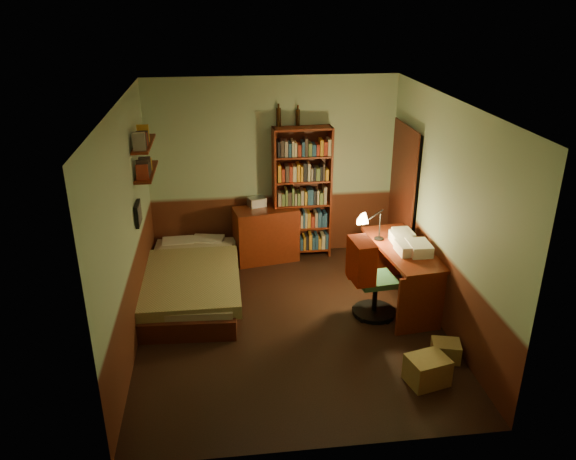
{
  "coord_description": "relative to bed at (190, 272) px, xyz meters",
  "views": [
    {
      "loc": [
        -0.73,
        -5.65,
        3.65
      ],
      "look_at": [
        0.0,
        0.25,
        1.1
      ],
      "focal_mm": 35.0,
      "sensor_mm": 36.0,
      "label": 1
    }
  ],
  "objects": [
    {
      "name": "desk_lamp",
      "position": [
        2.38,
        -0.27,
        0.76
      ],
      "size": [
        0.2,
        0.2,
        0.64
      ],
      "primitive_type": "cone",
      "rotation": [
        0.0,
        0.0,
        0.05
      ],
      "color": "black",
      "rests_on": "desk"
    },
    {
      "name": "cardboard_box_a",
      "position": [
        2.41,
        -2.1,
        -0.18
      ],
      "size": [
        0.45,
        0.4,
        0.29
      ],
      "primitive_type": "cube",
      "rotation": [
        0.0,
        0.0,
        0.24
      ],
      "color": "#9F894D",
      "rests_on": "ground"
    },
    {
      "name": "doorway",
      "position": [
        2.91,
        0.45,
        0.67
      ],
      "size": [
        0.06,
        0.9,
        2.0
      ],
      "primitive_type": "cube",
      "color": "black",
      "rests_on": "ground"
    },
    {
      "name": "desk",
      "position": [
        2.63,
        -0.53,
        0.06
      ],
      "size": [
        0.75,
        1.49,
        0.77
      ],
      "primitive_type": "cube",
      "rotation": [
        0.0,
        0.0,
        0.11
      ],
      "color": "#5B1D0D",
      "rests_on": "ground"
    },
    {
      "name": "wall_back",
      "position": [
        1.19,
        1.16,
        0.97
      ],
      "size": [
        3.5,
        0.02,
        2.6
      ],
      "primitive_type": "cube",
      "color": "#98B290",
      "rests_on": "ground"
    },
    {
      "name": "wall_shelf_upper",
      "position": [
        -0.45,
        0.25,
        1.62
      ],
      "size": [
        0.2,
        0.9,
        0.03
      ],
      "primitive_type": "cube",
      "color": "#5B1D0D",
      "rests_on": "wall_left"
    },
    {
      "name": "office_chair",
      "position": [
        2.23,
        -0.77,
        0.11
      ],
      "size": [
        0.47,
        0.43,
        0.87
      ],
      "primitive_type": "cube",
      "rotation": [
        0.0,
        0.0,
        0.11
      ],
      "color": "#2B5E3A",
      "rests_on": "ground"
    },
    {
      "name": "mini_stereo",
      "position": [
        0.94,
        1.04,
        0.53
      ],
      "size": [
        0.28,
        0.24,
        0.13
      ],
      "primitive_type": "cube",
      "rotation": [
        0.0,
        0.0,
        0.32
      ],
      "color": "#B2B2B7",
      "rests_on": "dresser"
    },
    {
      "name": "dresser",
      "position": [
        1.06,
        0.91,
        0.07
      ],
      "size": [
        0.96,
        0.6,
        0.79
      ],
      "primitive_type": "cube",
      "rotation": [
        0.0,
        0.0,
        0.18
      ],
      "color": "#5B1D0D",
      "rests_on": "ground"
    },
    {
      "name": "floor",
      "position": [
        1.19,
        -0.85,
        -0.34
      ],
      "size": [
        3.5,
        4.0,
        0.02
      ],
      "primitive_type": "cube",
      "color": "black",
      "rests_on": "ground"
    },
    {
      "name": "door_trim",
      "position": [
        2.88,
        0.45,
        0.67
      ],
      "size": [
        0.02,
        0.98,
        2.08
      ],
      "primitive_type": "cube",
      "color": "#3B160D",
      "rests_on": "ground"
    },
    {
      "name": "paper_stack",
      "position": [
        2.74,
        -0.72,
        0.51
      ],
      "size": [
        0.25,
        0.34,
        0.13
      ],
      "primitive_type": "cube",
      "rotation": [
        0.0,
        0.0,
        -0.01
      ],
      "color": "silver",
      "rests_on": "desk"
    },
    {
      "name": "wall_front",
      "position": [
        1.19,
        -2.86,
        0.97
      ],
      "size": [
        3.5,
        0.02,
        2.6
      ],
      "primitive_type": "cube",
      "color": "#98B290",
      "rests_on": "ground"
    },
    {
      "name": "bottle_left",
      "position": [
        1.27,
        1.1,
        1.72
      ],
      "size": [
        0.07,
        0.07,
        0.25
      ],
      "primitive_type": "cylinder",
      "rotation": [
        0.0,
        0.0,
        0.07
      ],
      "color": "black",
      "rests_on": "bookshelf"
    },
    {
      "name": "cardboard_box_b",
      "position": [
        2.75,
        -1.75,
        -0.22
      ],
      "size": [
        0.34,
        0.31,
        0.21
      ],
      "primitive_type": "cube",
      "rotation": [
        0.0,
        0.0,
        -0.25
      ],
      "color": "#9F894D",
      "rests_on": "ground"
    },
    {
      "name": "bed",
      "position": [
        0.0,
        0.0,
        0.0
      ],
      "size": [
        1.29,
        2.25,
        0.65
      ],
      "primitive_type": "cube",
      "rotation": [
        0.0,
        0.0,
        -0.05
      ],
      "color": "olive",
      "rests_on": "ground"
    },
    {
      "name": "bottle_right",
      "position": [
        1.54,
        1.1,
        1.71
      ],
      "size": [
        0.07,
        0.07,
        0.22
      ],
      "primitive_type": "cylinder",
      "rotation": [
        0.0,
        0.0,
        0.24
      ],
      "color": "black",
      "rests_on": "bookshelf"
    },
    {
      "name": "bookshelf",
      "position": [
        1.59,
        1.0,
        0.64
      ],
      "size": [
        0.84,
        0.3,
        1.92
      ],
      "primitive_type": "cube",
      "rotation": [
        0.0,
        0.0,
        0.05
      ],
      "color": "#5B1D0D",
      "rests_on": "ground"
    },
    {
      "name": "ceiling",
      "position": [
        1.19,
        -0.85,
        2.28
      ],
      "size": [
        3.5,
        4.0,
        0.02
      ],
      "primitive_type": "cube",
      "color": "silver",
      "rests_on": "wall_back"
    },
    {
      "name": "wall_right",
      "position": [
        2.95,
        -0.85,
        0.97
      ],
      "size": [
        0.02,
        4.0,
        2.6
      ],
      "primitive_type": "cube",
      "color": "#98B290",
      "rests_on": "ground"
    },
    {
      "name": "framed_picture",
      "position": [
        -0.53,
        -0.25,
        0.92
      ],
      "size": [
        0.04,
        0.32,
        0.26
      ],
      "primitive_type": "cube",
      "color": "black",
      "rests_on": "wall_left"
    },
    {
      "name": "red_jacket",
      "position": [
        2.01,
        -0.84,
        0.8
      ],
      "size": [
        0.25,
        0.43,
        0.5
      ],
      "primitive_type": "cube",
      "rotation": [
        0.0,
        0.0,
        -0.04
      ],
      "color": "#B2270D",
      "rests_on": "office_chair"
    },
    {
      "name": "wall_left",
      "position": [
        -0.57,
        -0.85,
        0.97
      ],
      "size": [
        0.02,
        4.0,
        2.6
      ],
      "primitive_type": "cube",
      "color": "#98B290",
      "rests_on": "ground"
    },
    {
      "name": "wall_shelf_lower",
      "position": [
        -0.45,
        0.25,
        1.27
      ],
      "size": [
        0.2,
        0.9,
        0.03
      ],
      "primitive_type": "cube",
      "color": "#5B1D0D",
      "rests_on": "wall_left"
    }
  ]
}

